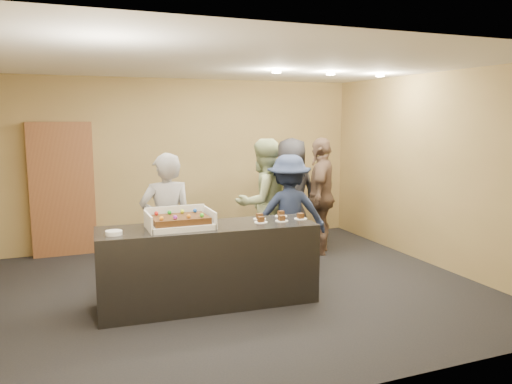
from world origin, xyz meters
TOP-DOWN VIEW (x-y plane):
  - room at (0.00, 0.00)m, footprint 6.04×6.00m
  - serving_counter at (-0.40, -0.36)m, footprint 2.44×0.85m
  - storage_cabinet at (-1.87, 2.41)m, footprint 0.92×0.15m
  - cake_box at (-0.71, -0.33)m, footprint 0.70×0.48m
  - sheet_cake at (-0.71, -0.36)m, footprint 0.60×0.41m
  - plate_stack at (-1.41, -0.42)m, footprint 0.17×0.17m
  - slice_a at (0.21, -0.41)m, footprint 0.15×0.15m
  - slice_b at (0.27, -0.24)m, footprint 0.15×0.15m
  - slice_c at (0.46, -0.44)m, footprint 0.15×0.15m
  - slice_d at (0.57, -0.18)m, footprint 0.15×0.15m
  - slice_e at (0.72, -0.40)m, footprint 0.15×0.15m
  - person_server_grey at (-0.76, 0.09)m, footprint 0.62×0.40m
  - person_sage_man at (0.74, 0.80)m, footprint 1.01×0.87m
  - person_navy_man at (0.97, 0.44)m, footprint 1.14×0.83m
  - person_brown_extra at (1.82, 1.09)m, footprint 0.96×1.10m
  - person_dark_suit at (1.50, 1.49)m, footprint 0.87×0.57m
  - ceiling_spotlights at (1.60, 0.50)m, footprint 1.72×0.12m

SIDE VIEW (x-z plane):
  - serving_counter at x=-0.40m, z-range 0.00..0.90m
  - person_navy_man at x=0.97m, z-range 0.00..1.59m
  - person_server_grey at x=-0.76m, z-range 0.00..1.69m
  - person_dark_suit at x=1.50m, z-range 0.00..1.77m
  - person_brown_extra at x=1.82m, z-range 0.00..1.78m
  - person_sage_man at x=0.74m, z-range 0.00..1.79m
  - plate_stack at x=-1.41m, z-range 0.90..0.94m
  - slice_a at x=0.21m, z-range 0.89..0.96m
  - slice_b at x=0.27m, z-range 0.89..0.96m
  - slice_c at x=0.46m, z-range 0.89..0.96m
  - slice_d at x=0.57m, z-range 0.89..0.96m
  - slice_e at x=0.72m, z-range 0.89..0.96m
  - cake_box at x=-0.71m, z-range 0.84..1.05m
  - sheet_cake at x=-0.71m, z-range 0.94..1.05m
  - storage_cabinet at x=-1.87m, z-range 0.00..2.02m
  - room at x=0.00m, z-range 0.00..2.70m
  - ceiling_spotlights at x=1.60m, z-range 2.66..2.69m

